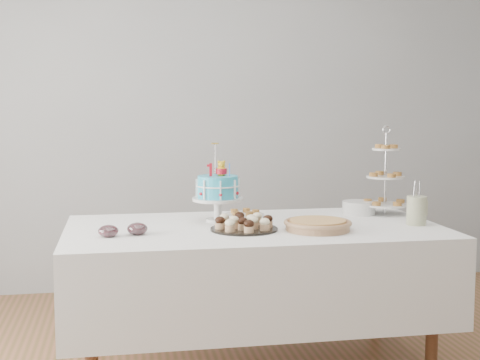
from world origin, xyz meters
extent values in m
cube|color=#929496|center=(0.00, 2.00, 1.35)|extent=(5.00, 0.04, 2.70)
cube|color=white|center=(0.00, 0.30, 0.55)|extent=(1.92, 1.02, 0.45)
cylinder|color=brown|center=(-0.82, -0.07, 0.34)|extent=(0.06, 0.06, 0.67)
cylinder|color=brown|center=(0.82, -0.07, 0.34)|extent=(0.06, 0.06, 0.67)
cylinder|color=brown|center=(-0.82, 0.67, 0.34)|extent=(0.06, 0.06, 0.67)
cylinder|color=brown|center=(0.82, 0.67, 0.34)|extent=(0.06, 0.06, 0.67)
cylinder|color=#30B1D2|center=(-0.16, 0.47, 0.96)|extent=(0.22, 0.22, 0.12)
torus|color=white|center=(-0.16, 0.47, 0.96)|extent=(0.23, 0.23, 0.01)
cube|color=red|center=(-0.20, 0.46, 1.05)|extent=(0.02, 0.01, 0.07)
cylinder|color=#377DED|center=(-0.11, 0.44, 1.05)|extent=(0.01, 0.01, 0.07)
cylinder|color=silver|center=(-0.17, 0.50, 1.10)|extent=(0.00, 0.00, 0.17)
cylinder|color=yellow|center=(-0.17, 0.50, 1.19)|extent=(0.04, 0.04, 0.01)
cylinder|color=black|center=(-0.07, 0.19, 0.78)|extent=(0.34, 0.34, 0.01)
ellipsoid|color=black|center=(-0.14, 0.19, 0.82)|extent=(0.05, 0.05, 0.04)
ellipsoid|color=#FAEAC1|center=(-0.01, 0.19, 0.82)|extent=(0.05, 0.05, 0.04)
cylinder|color=tan|center=(0.29, 0.12, 0.79)|extent=(0.32, 0.32, 0.04)
cylinder|color=#BD8349|center=(0.29, 0.12, 0.81)|extent=(0.28, 0.28, 0.02)
torus|color=tan|center=(0.29, 0.12, 0.81)|extent=(0.34, 0.34, 0.02)
cylinder|color=silver|center=(0.81, 0.54, 1.00)|extent=(0.01, 0.01, 0.47)
cylinder|color=silver|center=(0.81, 0.54, 0.83)|extent=(0.26, 0.26, 0.01)
cylinder|color=silver|center=(0.81, 0.54, 0.98)|extent=(0.21, 0.21, 0.01)
cylinder|color=silver|center=(0.81, 0.54, 1.14)|extent=(0.16, 0.16, 0.01)
torus|color=silver|center=(0.81, 0.54, 1.25)|extent=(0.05, 0.01, 0.05)
cylinder|color=silver|center=(0.67, 0.57, 0.81)|extent=(0.19, 0.19, 0.07)
cylinder|color=silver|center=(0.01, 0.62, 0.78)|extent=(0.22, 0.22, 0.01)
ellipsoid|color=silver|center=(-0.60, 0.17, 0.80)|extent=(0.10, 0.10, 0.06)
cylinder|color=#4F0611|center=(-0.60, 0.17, 0.79)|extent=(0.07, 0.07, 0.03)
ellipsoid|color=silver|center=(-0.74, 0.14, 0.80)|extent=(0.10, 0.10, 0.06)
cylinder|color=#4F0611|center=(-0.74, 0.14, 0.79)|extent=(0.07, 0.07, 0.03)
cylinder|color=beige|center=(0.84, 0.18, 0.84)|extent=(0.10, 0.10, 0.15)
cylinder|color=beige|center=(0.89, 0.17, 0.86)|extent=(0.01, 0.01, 0.08)
camera|label=1|loc=(-0.68, -3.03, 1.39)|focal=50.00mm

